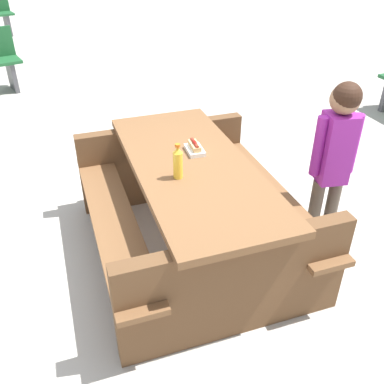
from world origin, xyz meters
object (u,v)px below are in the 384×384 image
picnic_table (192,202)px  hotdog_tray (195,148)px  soda_bottle (178,162)px  child_in_coat (335,149)px

picnic_table → hotdog_tray: (0.15, -0.07, 0.34)m
hotdog_tray → soda_bottle: bearing=146.4°
picnic_table → hotdog_tray: 0.38m
picnic_table → hotdog_tray: size_ratio=10.27×
soda_bottle → child_in_coat: bearing=-93.3°
picnic_table → hotdog_tray: hotdog_tray is taller
picnic_table → soda_bottle: soda_bottle is taller
picnic_table → soda_bottle: bearing=137.5°
picnic_table → soda_bottle: (-0.15, 0.13, 0.41)m
hotdog_tray → child_in_coat: (-0.36, -0.87, 0.04)m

